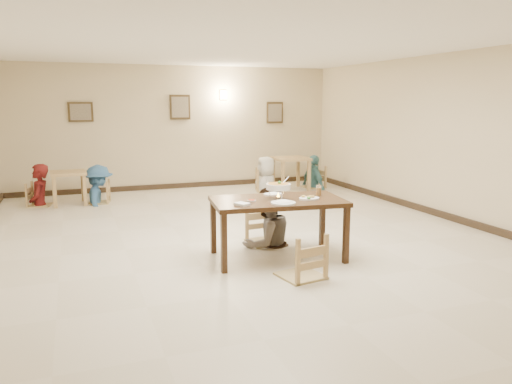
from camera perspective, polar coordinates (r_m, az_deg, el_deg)
name	(u,v)px	position (r m, az deg, el deg)	size (l,w,h in m)	color
floor	(241,238)	(7.93, -1.76, -5.29)	(10.00, 10.00, 0.00)	beige
ceiling	(240,42)	(7.69, -1.89, 16.78)	(10.00, 10.00, 0.00)	white
wall_back	(176,128)	(12.50, -9.11, 7.26)	(10.00, 10.00, 0.00)	beige
wall_front	(500,207)	(3.35, 26.15, -1.54)	(10.00, 10.00, 0.00)	beige
wall_right	(451,137)	(9.70, 21.36, 5.86)	(10.00, 10.00, 0.00)	beige
baseboard_back	(178,186)	(12.63, -8.90, 0.72)	(8.00, 0.06, 0.12)	#2F2216
baseboard_right	(444,215)	(9.87, 20.69, -2.49)	(0.06, 10.00, 0.12)	#2F2216
picture_a	(81,112)	(12.22, -19.41, 8.62)	(0.55, 0.04, 0.45)	#3A2B17
picture_b	(180,107)	(12.47, -8.68, 9.56)	(0.50, 0.04, 0.60)	#3A2B17
picture_c	(275,113)	(13.20, 2.17, 9.05)	(0.45, 0.04, 0.55)	#3A2B17
wall_sconce	(223,95)	(12.74, -3.77, 11.02)	(0.16, 0.05, 0.22)	#FFD88C
main_table	(278,205)	(6.78, 2.49, -1.50)	(1.86, 1.19, 0.83)	#3A2312
chair_far	(265,210)	(7.56, 1.03, -2.03)	(0.49, 0.49, 1.04)	tan
chair_near	(301,235)	(6.10, 5.20, -4.93)	(0.50, 0.50, 1.07)	tan
main_diner	(268,187)	(7.40, 1.33, 0.53)	(0.85, 0.66, 1.75)	gray
curry_warmer	(278,187)	(6.72, 2.57, 0.61)	(0.37, 0.33, 0.30)	silver
rice_plate_far	(273,194)	(7.06, 1.96, -0.23)	(0.28, 0.28, 0.06)	white
rice_plate_near	(283,203)	(6.44, 3.13, -1.24)	(0.32, 0.32, 0.07)	white
fried_plate	(309,198)	(6.77, 6.10, -0.68)	(0.28, 0.28, 0.06)	white
chili_dish	(251,201)	(6.60, -0.52, -0.99)	(0.12, 0.12, 0.02)	white
napkin_cutlery	(242,204)	(6.35, -1.59, -1.39)	(0.23, 0.29, 0.03)	white
drink_glass	(319,191)	(7.04, 7.17, 0.13)	(0.08, 0.08, 0.15)	white
bg_table_left	(68,178)	(11.12, -20.64, 1.52)	(0.73, 0.73, 0.70)	tan
bg_table_right	(291,163)	(12.24, 4.01, 3.32)	(0.82, 0.82, 0.79)	tan
bg_chair_ll	(39,184)	(11.21, -23.59, 0.85)	(0.43, 0.43, 0.92)	tan
bg_chair_lr	(98,182)	(11.08, -17.59, 1.11)	(0.43, 0.43, 0.92)	tan
bg_chair_rl	(266,170)	(12.01, 1.17, 2.52)	(0.48, 0.48, 1.02)	tan
bg_chair_rr	(314,167)	(12.58, 6.63, 2.83)	(0.49, 0.49, 1.03)	tan
bg_diner_a	(37,164)	(11.16, -23.74, 2.95)	(0.64, 0.42, 1.75)	#5A1313
bg_diner_b	(97,165)	(11.03, -17.69, 2.96)	(1.06, 0.61, 1.64)	teal
bg_diner_c	(266,157)	(11.97, 1.18, 4.07)	(0.82, 0.53, 1.67)	silver
bg_diner_d	(314,155)	(12.54, 6.66, 4.23)	(0.97, 0.40, 1.65)	teal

